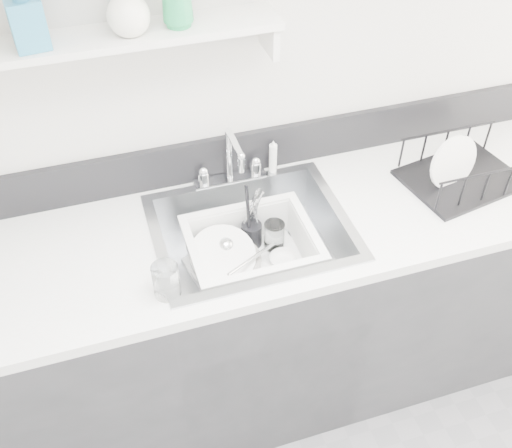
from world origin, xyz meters
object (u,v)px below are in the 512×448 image
object	(u,v)px
sink	(252,247)
wash_tub	(252,254)
counter_run	(252,316)
dish_rack	(465,164)

from	to	relation	value
sink	wash_tub	xyz separation A→B (m)	(-0.01, -0.03, 0.00)
counter_run	dish_rack	bearing A→B (deg)	0.76
counter_run	wash_tub	xyz separation A→B (m)	(-0.01, -0.03, 0.37)
counter_run	dish_rack	distance (m)	0.95
counter_run	wash_tub	world-z (taller)	counter_run
wash_tub	dish_rack	xyz separation A→B (m)	(0.79, 0.04, 0.16)
dish_rack	sink	bearing A→B (deg)	170.63
sink	counter_run	bearing A→B (deg)	0.00
counter_run	sink	bearing A→B (deg)	0.00
sink	wash_tub	bearing A→B (deg)	-105.53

